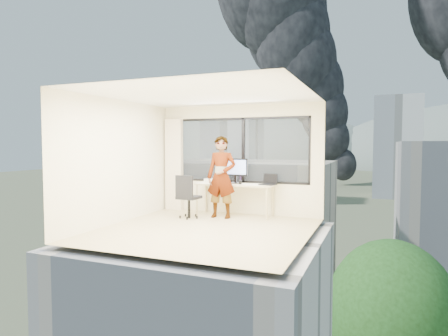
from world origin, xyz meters
The scene contains 25 objects.
floor centered at (0.00, 0.00, 0.00)m, with size 4.00×4.00×0.01m, color tan.
ceiling centered at (0.00, 0.00, 2.60)m, with size 4.00×4.00×0.01m, color white.
wall_front centered at (0.00, -2.00, 1.30)m, with size 4.00×0.01×2.60m, color beige.
wall_left centered at (-2.00, 0.00, 1.30)m, with size 0.01×4.00×2.60m, color beige.
wall_right centered at (2.00, 0.00, 1.30)m, with size 0.01×4.00×2.60m, color beige.
window_wall centered at (0.05, 2.00, 1.52)m, with size 3.30×0.16×1.55m, color black, non-canonical shape.
curtain centered at (-1.72, 1.88, 1.15)m, with size 0.45×0.14×2.30m, color #F4E4BF.
desk centered at (0.00, 1.66, 0.38)m, with size 1.80×0.60×0.75m, color tan.
chair centered at (-0.84, 0.98, 0.50)m, with size 0.51×0.51×1.00m, color black, non-canonical shape.
person centered at (-0.18, 1.29, 0.93)m, with size 0.68×0.44×1.85m, color #2D2D33.
monitor centered at (-0.01, 1.74, 1.05)m, with size 0.59×0.13×0.59m, color black, non-canonical shape.
game_console centered at (-0.69, 1.92, 0.79)m, with size 0.30×0.26×0.07m, color white.
laptop centered at (0.80, 1.65, 0.86)m, with size 0.35×0.37×0.23m, color black, non-canonical shape.
cellphone centered at (-0.11, 1.59, 0.76)m, with size 0.10×0.05×0.01m, color black.
pen_cup centered at (0.17, 1.57, 0.79)m, with size 0.07×0.07×0.09m, color black.
handbag centered at (0.80, 1.87, 0.85)m, with size 0.26×0.13×0.20m, color #0D5252.
exterior_ground centered at (0.00, 120.00, -14.00)m, with size 400.00×400.00×0.04m, color #515B3D.
near_bldg_a centered at (-9.00, 30.00, -7.00)m, with size 16.00×12.00×14.00m, color beige.
far_tower_a centered at (-35.00, 95.00, 0.00)m, with size 14.00×14.00×28.00m, color silver.
far_tower_b centered at (8.00, 120.00, 1.00)m, with size 13.00×13.00×30.00m, color silver.
far_tower_d centered at (-60.00, 150.00, -3.00)m, with size 16.00×14.00×22.00m, color silver.
hill_a centered at (-120.00, 320.00, -14.00)m, with size 288.00×216.00×90.00m, color slate.
tree_a centered at (-16.00, 22.00, -10.00)m, with size 7.00×7.00×8.00m, color #224717, non-canonical shape.
tree_b centered at (4.00, 18.00, -9.50)m, with size 7.60×7.60×9.00m, color #224717, non-canonical shape.
smoke_plume_a centered at (-10.00, 150.00, 39.00)m, with size 40.00×24.00×90.00m, color black, non-canonical shape.
Camera 1 is at (3.11, -6.77, 1.65)m, focal length 31.06 mm.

